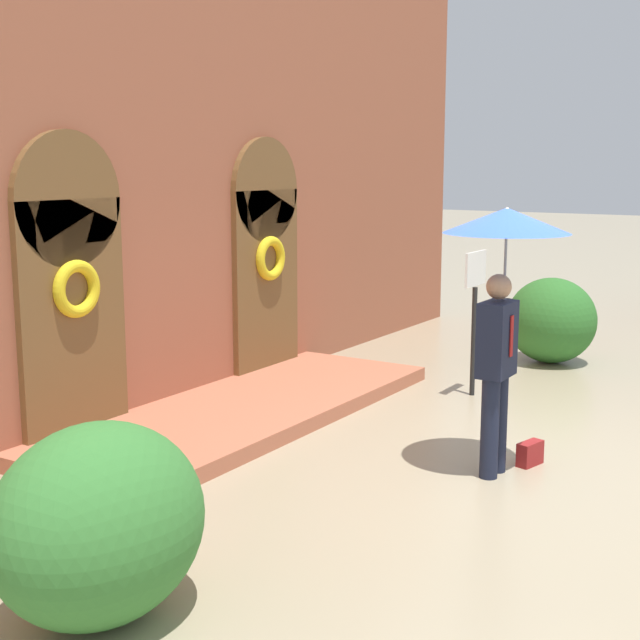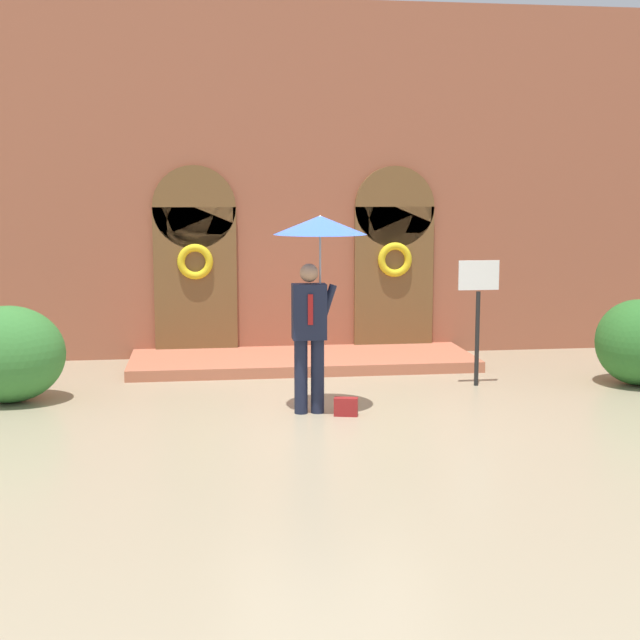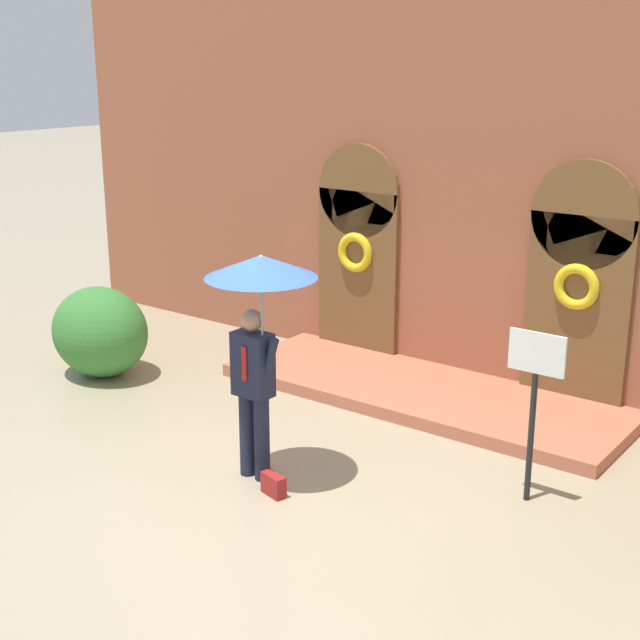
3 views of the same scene
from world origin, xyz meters
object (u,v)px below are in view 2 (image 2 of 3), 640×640
person_with_umbrella (317,254)px  sign_post (478,301)px  handbag (346,407)px  shrub_right (639,342)px  shrub_left (8,354)px

person_with_umbrella → sign_post: bearing=27.4°
handbag → person_with_umbrella: bearing=161.9°
sign_post → shrub_right: (2.22, -0.23, -0.57)m
shrub_left → person_with_umbrella: bearing=-15.8°
shrub_left → shrub_right: bearing=-0.5°
handbag → shrub_left: bearing=177.0°
sign_post → shrub_left: 6.17m
person_with_umbrella → handbag: 1.84m
person_with_umbrella → handbag: size_ratio=8.44×
sign_post → shrub_left: bearing=-178.6°
person_with_umbrella → sign_post: (2.36, 1.22, -0.75)m
handbag → shrub_right: shrub_right is taller
person_with_umbrella → sign_post: size_ratio=1.37×
shrub_left → sign_post: bearing=1.4°
shrub_right → sign_post: bearing=174.2°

